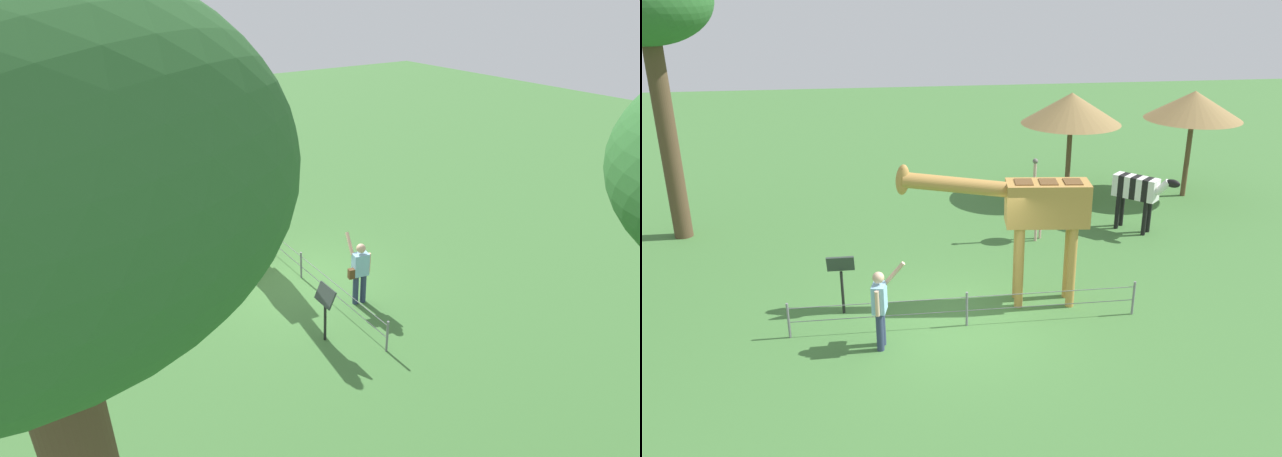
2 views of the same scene
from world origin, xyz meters
TOP-DOWN VIEW (x-y plane):
  - ground_plane at (0.00, 0.00)m, footprint 60.00×60.00m
  - giraffe at (-1.43, -0.66)m, footprint 4.00×0.94m
  - visitor at (1.72, 0.77)m, footprint 0.66×0.59m
  - zebra at (-5.35, -4.36)m, footprint 1.47×1.51m
  - ostrich at (-2.53, -4.09)m, footprint 0.70×0.56m
  - tree_east at (6.95, -5.62)m, footprint 3.14×3.14m
  - info_sign at (2.49, -0.68)m, footprint 0.56×0.21m
  - wire_fence at (0.00, 0.19)m, footprint 7.05×0.05m

SIDE VIEW (x-z plane):
  - ground_plane at x=0.00m, z-range 0.00..0.00m
  - wire_fence at x=0.00m, z-range 0.03..0.78m
  - visitor at x=1.72m, z-range 0.04..1.77m
  - info_sign at x=2.49m, z-range 0.29..1.61m
  - zebra at x=-5.35m, z-range 0.33..1.99m
  - ostrich at x=-2.53m, z-range 0.05..2.30m
  - giraffe at x=-1.43m, z-range 0.58..3.70m
  - tree_east at x=6.95m, z-range 2.32..9.53m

